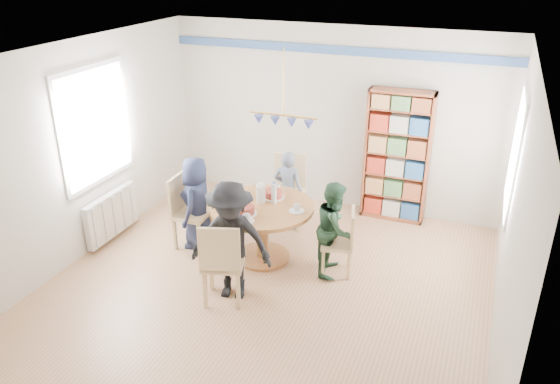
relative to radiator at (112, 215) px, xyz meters
The scene contains 14 objects.
ground 2.46m from the radiator, ahead, with size 5.00×5.00×0.00m, color tan.
room_shell 2.58m from the radiator, 14.73° to the left, with size 5.00×5.00×5.00m.
radiator is the anchor object (origin of this frame).
dining_table 2.14m from the radiator, ahead, with size 1.30×1.30×0.75m.
chair_left 1.08m from the radiator, 11.71° to the left, with size 0.45×0.45×0.98m.
chair_right 3.17m from the radiator, ahead, with size 0.45×0.45×0.85m.
chair_far 2.46m from the radiator, 32.30° to the left, with size 0.53×0.53×1.02m.
chair_near 2.25m from the radiator, 20.89° to the right, with size 0.56×0.56×1.02m.
person_left 1.25m from the radiator, 12.25° to the left, with size 0.61×0.40×1.24m, color #171D34.
person_right 3.07m from the radiator, ahead, with size 0.58×0.45×1.18m, color #1C3824.
person_far 2.42m from the radiator, 29.05° to the left, with size 0.42×0.27×1.15m, color gray.
person_near 2.23m from the radiator, 16.20° to the right, with size 0.91×0.52×1.41m, color black.
bookshelf 4.04m from the radiator, 30.72° to the left, with size 0.91×0.27×1.91m.
tableware 2.16m from the radiator, ahead, with size 1.10×1.10×0.29m.
Camera 1 is at (2.14, -5.00, 3.68)m, focal length 35.00 mm.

